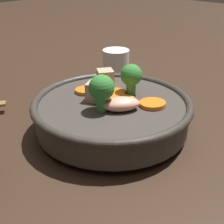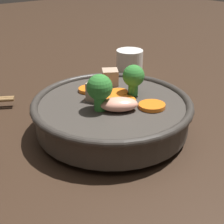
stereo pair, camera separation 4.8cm
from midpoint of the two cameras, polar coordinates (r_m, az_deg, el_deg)
The scene contains 3 objects.
ground_plane at distance 0.50m, azimuth -2.77°, elevation -3.58°, with size 3.00×3.00×0.00m, color black.
stirfry_bowl at distance 0.48m, azimuth -2.85°, elevation 0.21°, with size 0.25×0.25×0.10m.
tea_cup at distance 0.75m, azimuth -1.13°, elevation 9.41°, with size 0.06×0.06×0.05m.
Camera 1 is at (-0.31, -0.29, 0.25)m, focal length 50.00 mm.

